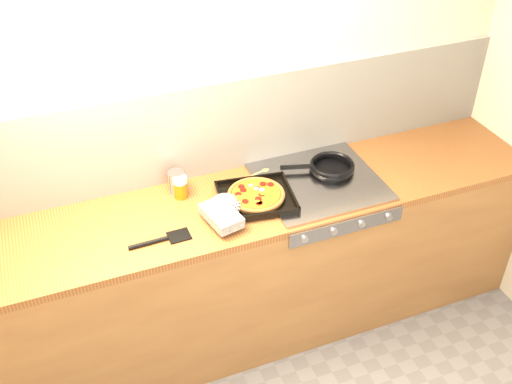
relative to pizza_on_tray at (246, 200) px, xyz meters
name	(u,v)px	position (x,y,z in m)	size (l,w,h in m)	color
room_shell	(215,130)	(-0.04, 0.34, 0.21)	(3.20, 3.20, 3.20)	white
counter_run	(237,270)	(-0.04, 0.05, -0.49)	(3.20, 0.62, 0.90)	olive
stovetop	(319,182)	(0.41, 0.05, -0.04)	(0.60, 0.56, 0.02)	#95959A
pizza_on_tray	(246,200)	(0.00, 0.00, 0.00)	(0.49, 0.40, 0.06)	black
frying_pan	(331,167)	(0.51, 0.11, 0.00)	(0.41, 0.29, 0.04)	black
tomato_can	(177,182)	(-0.27, 0.24, 0.02)	(0.11, 0.11, 0.12)	maroon
juice_glass	(180,187)	(-0.27, 0.19, 0.02)	(0.08, 0.08, 0.12)	#DC620C
wooden_spoon	(251,177)	(0.10, 0.21, -0.03)	(0.30, 0.10, 0.02)	olive
black_spatula	(161,240)	(-0.44, -0.10, -0.03)	(0.28, 0.09, 0.02)	black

